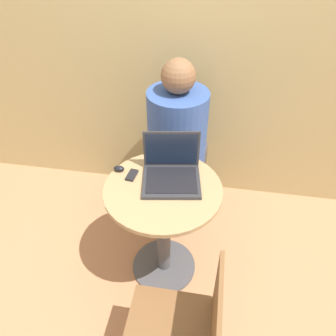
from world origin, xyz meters
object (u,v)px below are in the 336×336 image
at_px(cell_phone, 132,175).
at_px(person_seated, 178,153).
at_px(chair_empty, 183,334).
at_px(laptop, 171,171).

distance_m(cell_phone, person_seated, 0.63).
relative_size(cell_phone, chair_empty, 0.12).
bearing_deg(person_seated, chair_empty, -80.94).
bearing_deg(laptop, cell_phone, -174.33).
height_order(laptop, chair_empty, laptop).
bearing_deg(person_seated, laptop, -86.51).
distance_m(cell_phone, chair_empty, 0.84).
bearing_deg(laptop, person_seated, 93.49).
height_order(chair_empty, person_seated, person_seated).
height_order(cell_phone, person_seated, person_seated).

